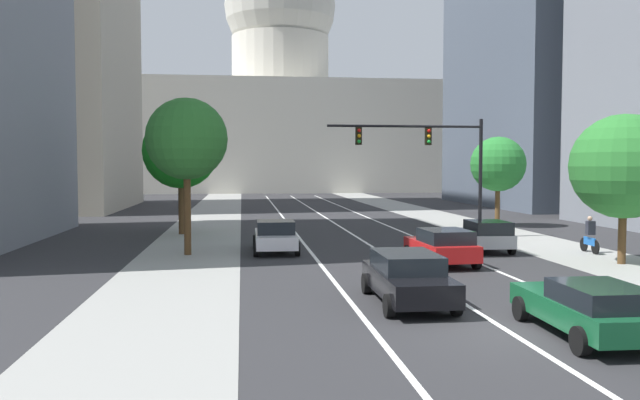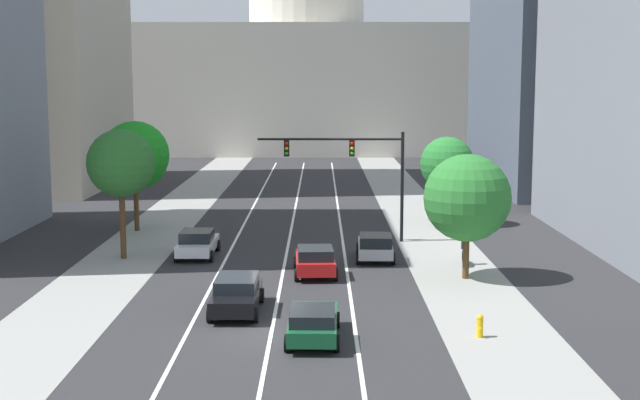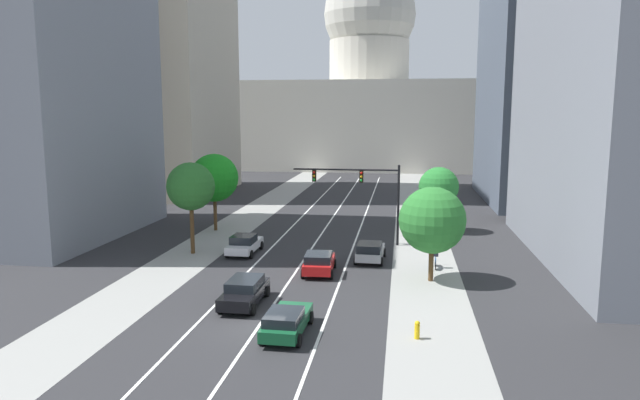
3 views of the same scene
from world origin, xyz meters
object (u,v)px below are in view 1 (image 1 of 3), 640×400
car_green (588,307)px  street_tree_mid_left (187,139)px  traffic_signal_mast (432,151)px  street_tree_far_right (498,164)px  capitol_building (281,110)px  cyclist (590,235)px  car_red (442,246)px  car_white (275,236)px  street_tree_near_right (624,167)px  street_tree_near_left (180,151)px  car_silver (484,235)px  car_black (407,277)px

car_green → street_tree_mid_left: street_tree_mid_left is taller
traffic_signal_mast → street_tree_far_right: 8.89m
capitol_building → cyclist: (9.57, -78.42, -12.36)m
car_red → cyclist: bearing=-74.5°
car_white → car_green: (6.54, -15.77, -0.04)m
street_tree_near_right → street_tree_near_left: street_tree_near_left is taller
car_silver → street_tree_near_right: size_ratio=0.67×
capitol_building → car_white: bearing=-93.7°
capitol_building → street_tree_near_left: (-10.02, -67.91, -8.30)m
car_red → capitol_building: bearing=-1.4°
street_tree_near_right → street_tree_far_right: bearing=85.2°
car_green → street_tree_far_right: street_tree_far_right is taller
traffic_signal_mast → street_tree_far_right: traffic_signal_mast is taller
street_tree_mid_left → street_tree_near_left: size_ratio=1.00×
car_white → street_tree_far_right: street_tree_far_right is taller
car_silver → car_green: bearing=169.8°
car_red → car_silver: size_ratio=1.01×
car_silver → cyclist: cyclist is taller
traffic_signal_mast → cyclist: (5.53, -6.69, -4.01)m
car_red → street_tree_near_right: size_ratio=0.68×
capitol_building → street_tree_far_right: size_ratio=8.51×
car_red → street_tree_far_right: (8.79, 15.42, 3.36)m
car_green → traffic_signal_mast: 20.86m
car_silver → car_red: bearing=141.3°
traffic_signal_mast → street_tree_mid_left: 13.91m
street_tree_near_left → car_red: bearing=-48.3°
car_black → cyclist: cyclist is taller
street_tree_far_right → cyclist: bearing=-93.8°
capitol_building → street_tree_mid_left: capitol_building is taller
street_tree_far_right → street_tree_near_left: bearing=-173.5°
car_black → car_white: car_white is taller
car_green → car_silver: 15.14m
capitol_building → car_black: bearing=-91.1°
car_white → car_red: (6.55, -4.74, 0.02)m
capitol_building → street_tree_near_right: size_ratio=8.23×
street_tree_mid_left → car_black: bearing=-56.8°
traffic_signal_mast → street_tree_near_right: size_ratio=1.42×
street_tree_near_right → car_silver: bearing=133.5°
car_black → street_tree_near_right: 12.82m
car_green → street_tree_near_left: size_ratio=0.64×
street_tree_near_left → car_silver: bearing=-32.0°
car_red → street_tree_near_left: bearing=39.2°
capitol_building → cyclist: 79.96m
car_green → car_silver: (3.27, 14.79, 0.06)m
capitol_building → street_tree_near_left: 69.15m
capitol_building → street_tree_mid_left: size_ratio=7.15×
car_red → street_tree_mid_left: street_tree_mid_left is taller
capitol_building → car_silver: (4.90, -77.24, -12.43)m
car_red → street_tree_far_right: street_tree_far_right is taller
street_tree_mid_left → street_tree_near_right: size_ratio=1.15×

